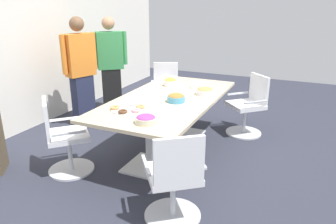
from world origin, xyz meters
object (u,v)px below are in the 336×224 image
snack_bowl_pretzels (176,98)px  donut_platter (128,108)px  conference_table (168,107)px  napkin_pile (198,85)px  office_chair_3 (248,108)px  snack_bowl_cookies (205,91)px  person_standing_1 (81,71)px  office_chair_0 (166,92)px  snack_bowl_candy_mix (146,119)px  person_standing_2 (110,64)px  office_chair_2 (174,182)px  snack_bowl_chips_yellow (170,82)px

snack_bowl_pretzels → donut_platter: snack_bowl_pretzels is taller
conference_table → donut_platter: donut_platter is taller
snack_bowl_pretzels → napkin_pile: snack_bowl_pretzels is taller
conference_table → office_chair_3: (1.04, -0.87, -0.22)m
conference_table → office_chair_3: office_chair_3 is taller
donut_platter → napkin_pile: size_ratio=2.53×
snack_bowl_cookies → snack_bowl_pretzels: size_ratio=1.09×
snack_bowl_cookies → conference_table: bearing=130.3°
person_standing_1 → office_chair_0: bearing=155.6°
office_chair_3 → snack_bowl_candy_mix: 2.14m
napkin_pile → person_standing_2: bearing=76.7°
office_chair_2 → snack_bowl_pretzels: size_ratio=4.05×
snack_bowl_candy_mix → donut_platter: 0.50m
person_standing_2 → snack_bowl_cookies: bearing=119.1°
person_standing_1 → snack_bowl_cookies: person_standing_1 is taller
office_chair_2 → snack_bowl_pretzels: office_chair_2 is taller
office_chair_0 → donut_platter: 2.08m
person_standing_1 → snack_bowl_candy_mix: 2.23m
snack_bowl_cookies → snack_bowl_chips_yellow: (0.24, 0.62, 0.01)m
office_chair_2 → office_chair_3: bearing=47.7°
snack_bowl_candy_mix → snack_bowl_pretzels: size_ratio=1.00×
office_chair_2 → snack_bowl_chips_yellow: size_ratio=4.80×
person_standing_1 → snack_bowl_chips_yellow: size_ratio=9.14×
conference_table → snack_bowl_candy_mix: size_ratio=10.64×
office_chair_0 → snack_bowl_pretzels: (-1.49, -0.83, 0.40)m
person_standing_1 → snack_bowl_candy_mix: (-1.26, -1.84, -0.11)m
napkin_pile → office_chair_2: bearing=-166.3°
office_chair_0 → snack_bowl_pretzels: office_chair_0 is taller
person_standing_1 → napkin_pile: size_ratio=10.97×
office_chair_0 → office_chair_2: size_ratio=1.00×
snack_bowl_cookies → napkin_pile: snack_bowl_cookies is taller
office_chair_0 → office_chair_2: 3.02m
snack_bowl_chips_yellow → snack_bowl_candy_mix: bearing=-165.3°
snack_bowl_cookies → napkin_pile: size_ratio=1.55×
office_chair_2 → office_chair_3: size_ratio=1.00×
office_chair_0 → donut_platter: office_chair_0 is taller
donut_platter → person_standing_2: bearing=39.1°
conference_table → person_standing_2: person_standing_2 is taller
conference_table → office_chair_2: bearing=-153.6°
snack_bowl_candy_mix → office_chair_0: bearing=19.9°
snack_bowl_cookies → snack_bowl_candy_mix: bearing=170.1°
person_standing_2 → napkin_pile: bearing=125.4°
office_chair_0 → conference_table: bearing=92.5°
person_standing_1 → snack_bowl_candy_mix: size_ratio=7.68×
snack_bowl_pretzels → donut_platter: bearing=142.7°
office_chair_0 → office_chair_3: same height
snack_bowl_chips_yellow → office_chair_0: bearing=29.2°
conference_table → snack_bowl_candy_mix: (-0.94, -0.17, 0.17)m
snack_bowl_cookies → snack_bowl_pretzels: (-0.46, 0.23, 0.00)m
office_chair_2 → napkin_pile: (1.97, 0.48, 0.38)m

